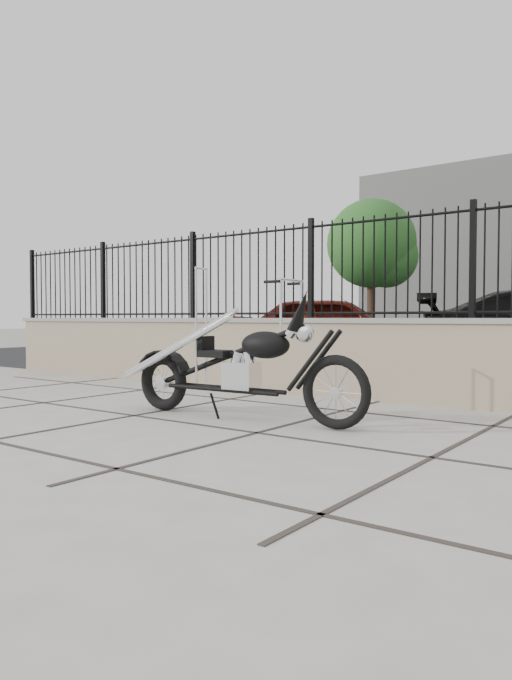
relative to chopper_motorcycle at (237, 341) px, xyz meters
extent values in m
plane|color=#99968E|center=(0.57, -0.47, -0.74)|extent=(90.00, 90.00, 0.00)
cube|color=gray|center=(0.57, 2.03, -0.26)|extent=(14.00, 0.36, 0.96)
cube|color=black|center=(0.57, 2.03, 0.82)|extent=(14.00, 0.08, 1.20)
imported|color=#440F09|center=(-2.44, 6.29, -0.03)|extent=(4.49, 3.26, 1.42)
cylinder|color=#0D2CD0|center=(-2.23, 4.78, -0.32)|extent=(0.12, 0.12, 0.85)
cylinder|color=#382619|center=(-6.12, 15.55, 0.75)|extent=(0.30, 0.30, 2.99)
sphere|color=#42722A|center=(-6.12, 15.55, 3.05)|extent=(3.19, 3.19, 3.19)
camera|label=1|loc=(3.56, -4.50, 0.22)|focal=32.00mm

